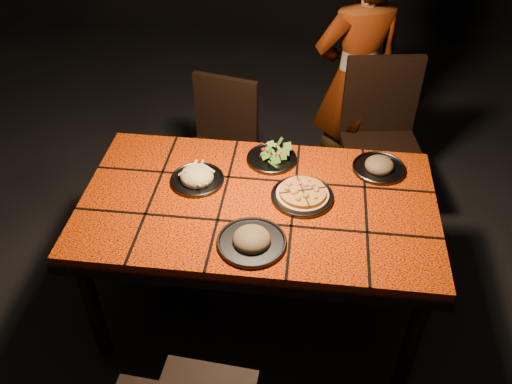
# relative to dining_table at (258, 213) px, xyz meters

# --- Properties ---
(room_shell) EXTENTS (6.04, 7.04, 3.08)m
(room_shell) POSITION_rel_dining_table_xyz_m (0.00, 0.00, 0.83)
(room_shell) COLOR black
(room_shell) RESTS_ON ground
(dining_table) EXTENTS (1.62, 0.92, 0.75)m
(dining_table) POSITION_rel_dining_table_xyz_m (0.00, 0.00, 0.00)
(dining_table) COLOR #D93B06
(dining_table) RESTS_ON ground
(chair_far_left) EXTENTS (0.47, 0.47, 0.87)m
(chair_far_left) POSITION_rel_dining_table_xyz_m (-0.32, 0.80, -0.17)
(chair_far_left) COLOR black
(chair_far_left) RESTS_ON ground
(chair_far_right) EXTENTS (0.51, 0.51, 0.98)m
(chair_far_right) POSITION_rel_dining_table_xyz_m (0.62, 0.93, -0.11)
(chair_far_right) COLOR black
(chair_far_right) RESTS_ON ground
(diner) EXTENTS (0.66, 0.56, 1.53)m
(diner) POSITION_rel_dining_table_xyz_m (0.46, 1.16, 0.09)
(diner) COLOR brown
(diner) RESTS_ON ground
(plate_pizza) EXTENTS (0.30, 0.30, 0.04)m
(plate_pizza) POSITION_rel_dining_table_xyz_m (0.20, 0.04, 0.10)
(plate_pizza) COLOR #38383D
(plate_pizza) RESTS_ON dining_table
(plate_pasta) EXTENTS (0.25, 0.25, 0.08)m
(plate_pasta) POSITION_rel_dining_table_xyz_m (-0.30, 0.10, 0.10)
(plate_pasta) COLOR #38383D
(plate_pasta) RESTS_ON dining_table
(plate_salad) EXTENTS (0.25, 0.25, 0.07)m
(plate_salad) POSITION_rel_dining_table_xyz_m (0.03, 0.31, 0.10)
(plate_salad) COLOR #38383D
(plate_salad) RESTS_ON dining_table
(plate_mushroom_a) EXTENTS (0.29, 0.29, 0.10)m
(plate_mushroom_a) POSITION_rel_dining_table_xyz_m (0.00, -0.27, 0.10)
(plate_mushroom_a) COLOR #38383D
(plate_mushroom_a) RESTS_ON dining_table
(plate_mushroom_b) EXTENTS (0.26, 0.26, 0.08)m
(plate_mushroom_b) POSITION_rel_dining_table_xyz_m (0.55, 0.29, 0.10)
(plate_mushroom_b) COLOR #38383D
(plate_mushroom_b) RESTS_ON dining_table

